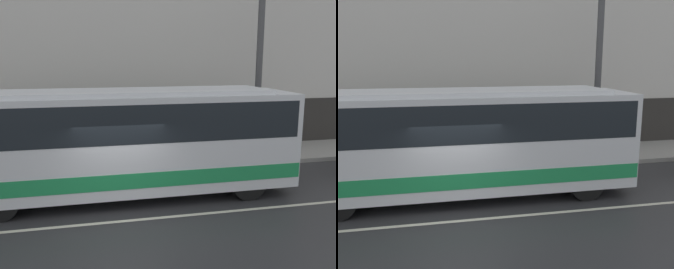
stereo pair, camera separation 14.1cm
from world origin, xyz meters
TOP-DOWN VIEW (x-y plane):
  - ground_plane at (0.00, 0.00)m, footprint 60.00×60.00m
  - sidewalk at (0.00, 5.53)m, footprint 60.00×3.06m
  - building_facade at (0.00, 7.21)m, footprint 60.00×0.35m
  - lane_stripe at (0.00, 0.00)m, footprint 54.00×0.14m
  - transit_bus at (-0.04, 1.82)m, footprint 11.15×2.50m
  - utility_pole_near at (6.01, 4.72)m, footprint 0.26×0.26m

SIDE VIEW (x-z plane):
  - ground_plane at x=0.00m, z-range 0.00..0.00m
  - lane_stripe at x=0.00m, z-range 0.00..0.01m
  - sidewalk at x=0.00m, z-range 0.00..0.18m
  - transit_bus at x=-0.04m, z-range 0.21..3.55m
  - utility_pole_near at x=6.01m, z-range 0.18..8.22m
  - building_facade at x=0.00m, z-range -0.17..9.09m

